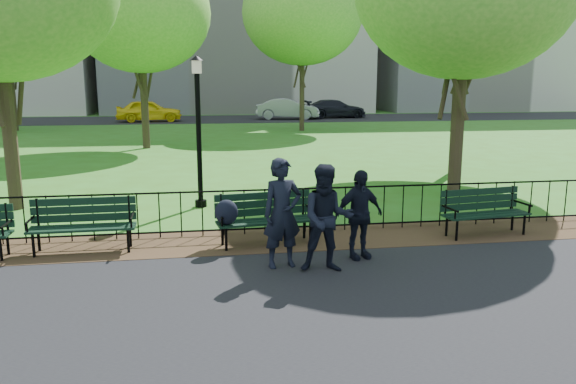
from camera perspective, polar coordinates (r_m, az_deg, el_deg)
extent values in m
plane|color=#37691B|center=(9.20, 2.89, -7.44)|extent=(120.00, 120.00, 0.00)
cube|color=black|center=(6.18, 9.71, -17.37)|extent=(60.00, 9.20, 0.01)
cube|color=#3C2B18|center=(10.60, 1.21, -4.80)|extent=(60.00, 1.60, 0.01)
cube|color=black|center=(43.65, -6.70, 7.37)|extent=(70.00, 9.00, 0.01)
cylinder|color=black|center=(10.87, 0.76, 0.31)|extent=(24.00, 0.04, 0.04)
cylinder|color=black|center=(11.04, 0.75, -3.56)|extent=(24.00, 0.04, 0.04)
cylinder|color=black|center=(10.96, 0.76, -1.89)|extent=(0.02, 0.02, 0.90)
cube|color=black|center=(10.15, -2.19, -2.99)|extent=(1.85, 0.72, 0.04)
cube|color=black|center=(10.31, -2.57, -0.79)|extent=(1.79, 0.28, 0.45)
cylinder|color=black|center=(9.87, -6.30, -4.81)|extent=(0.05, 0.05, 0.45)
cylinder|color=black|center=(10.26, 2.29, -4.13)|extent=(0.05, 0.05, 0.45)
cylinder|color=black|center=(10.21, -6.68, -4.27)|extent=(0.05, 0.05, 0.45)
cylinder|color=black|center=(10.59, 1.65, -3.63)|extent=(0.05, 0.05, 0.45)
cylinder|color=black|center=(9.93, -6.94, -2.31)|extent=(0.12, 0.56, 0.04)
cylinder|color=black|center=(10.35, 2.35, -1.68)|extent=(0.12, 0.56, 0.04)
ellipsoid|color=black|center=(9.84, -6.27, -2.06)|extent=(0.44, 0.34, 0.44)
cube|color=black|center=(10.33, -20.16, -3.45)|extent=(1.79, 0.51, 0.04)
cube|color=black|center=(10.50, -20.05, -1.30)|extent=(1.78, 0.07, 0.45)
cylinder|color=black|center=(10.39, -24.45, -4.98)|extent=(0.05, 0.05, 0.45)
cylinder|color=black|center=(10.11, -15.93, -4.82)|extent=(0.05, 0.05, 0.45)
cylinder|color=black|center=(10.72, -23.99, -4.45)|extent=(0.05, 0.05, 0.45)
cylinder|color=black|center=(10.45, -15.73, -4.28)|extent=(0.05, 0.05, 0.45)
cylinder|color=black|center=(10.47, -24.76, -2.61)|extent=(0.05, 0.55, 0.04)
cylinder|color=black|center=(10.17, -15.56, -2.36)|extent=(0.05, 0.55, 0.04)
cylinder|color=black|center=(10.42, -27.16, -5.21)|extent=(0.05, 0.05, 0.43)
cylinder|color=black|center=(10.73, -26.58, -4.71)|extent=(0.05, 0.05, 0.43)
cylinder|color=black|center=(10.46, -26.71, -2.92)|extent=(0.04, 0.53, 0.04)
cube|color=black|center=(11.38, 19.50, -2.18)|extent=(1.76, 0.68, 0.04)
cube|color=black|center=(11.50, 18.89, -0.31)|extent=(1.70, 0.26, 0.43)
cylinder|color=black|center=(10.87, 16.77, -3.78)|extent=(0.05, 0.05, 0.43)
cylinder|color=black|center=(11.74, 22.86, -3.09)|extent=(0.05, 0.05, 0.43)
cylinder|color=black|center=(11.15, 15.81, -3.35)|extent=(0.05, 0.05, 0.43)
cylinder|color=black|center=(12.00, 21.83, -2.71)|extent=(0.05, 0.05, 0.43)
cylinder|color=black|center=(10.89, 16.10, -1.63)|extent=(0.11, 0.53, 0.04)
cylinder|color=black|center=(11.83, 22.73, -1.06)|extent=(0.11, 0.53, 0.04)
cylinder|color=black|center=(13.47, -8.84, -1.15)|extent=(0.28, 0.28, 0.16)
cylinder|color=black|center=(13.23, -9.03, 5.18)|extent=(0.12, 0.12, 3.15)
cube|color=beige|center=(13.16, -9.26, 12.44)|extent=(0.22, 0.22, 0.30)
cone|color=black|center=(13.16, -9.29, 13.29)|extent=(0.31, 0.31, 0.12)
cylinder|color=#2D2116|center=(14.31, -26.37, 4.62)|extent=(0.31, 0.31, 3.15)
cylinder|color=#2D2116|center=(15.01, 16.78, 5.70)|extent=(0.34, 0.34, 3.22)
cylinder|color=#2D2116|center=(18.63, 16.75, 8.06)|extent=(0.30, 0.30, 4.10)
cylinder|color=#2D2116|center=(25.46, -14.35, 8.29)|extent=(0.32, 0.32, 3.52)
ellipsoid|color=#4B9D2F|center=(25.58, -14.80, 17.23)|extent=(5.93, 5.93, 5.04)
cylinder|color=#2D2116|center=(33.37, 1.43, 9.76)|extent=(0.29, 0.29, 4.10)
ellipsoid|color=#4B9D2F|center=(33.57, 1.47, 17.70)|extent=(6.90, 6.90, 5.87)
cylinder|color=#2D2116|center=(37.02, -26.15, 8.63)|extent=(0.30, 0.30, 3.90)
ellipsoid|color=#4B9D2F|center=(37.16, -26.76, 15.42)|extent=(6.57, 6.57, 5.59)
imported|color=black|center=(8.86, -0.58, -2.17)|extent=(0.71, 0.54, 1.75)
imported|color=black|center=(8.68, 3.99, -2.70)|extent=(0.87, 0.52, 1.69)
imported|color=black|center=(9.39, 7.21, -2.28)|extent=(0.94, 0.57, 1.50)
imported|color=yellow|center=(41.69, -13.95, 8.02)|extent=(4.72, 2.21, 1.56)
imported|color=#929499|center=(43.00, -0.02, 8.45)|extent=(5.01, 2.53, 1.58)
imported|color=black|center=(44.85, 4.81, 8.43)|extent=(4.97, 2.21, 1.42)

